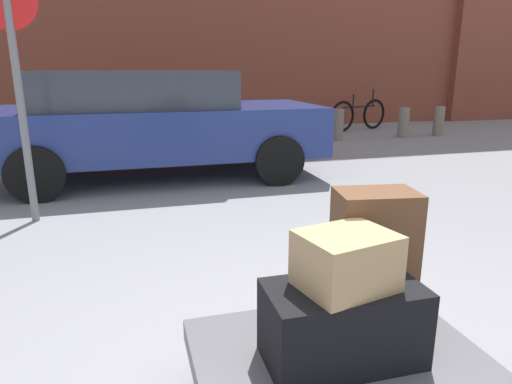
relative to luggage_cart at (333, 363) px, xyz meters
The scene contains 11 objects.
luggage_cart is the anchor object (origin of this frame).
duffel_bag_black_center 0.24m from the luggage_cart, 96.30° to the right, with size 0.60×0.32×0.31m, color black.
suitcase_brown_front_right 0.49m from the luggage_cart, 34.34° to the left, with size 0.35×0.23×0.60m, color #51331E.
duffel_bag_tan_topmost_pile 0.50m from the luggage_cart, 96.30° to the right, with size 0.34×0.27×0.21m, color #9E7F56.
parked_car 4.81m from the luggage_cart, 95.10° to the left, with size 4.30×1.93×1.42m.
bicycle_leaning 9.60m from the luggage_cart, 61.48° to the left, with size 1.70×0.58×0.96m.
bollard_kerb_near 7.44m from the luggage_cart, 73.16° to the left, with size 0.23×0.23×0.64m, color #72665B.
bollard_kerb_mid 7.89m from the luggage_cart, 64.38° to the left, with size 0.23×0.23×0.64m, color #72665B.
bollard_kerb_far 8.67m from the luggage_cart, 55.17° to the left, with size 0.23×0.23×0.64m, color #72665B.
bollard_corner 9.20m from the luggage_cart, 50.66° to the left, with size 0.23×0.23×0.64m, color #72665B.
no_parking_sign 3.79m from the luggage_cart, 118.01° to the left, with size 0.50×0.07×2.27m.
Camera 1 is at (-0.76, -1.50, 1.45)m, focal length 31.99 mm.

